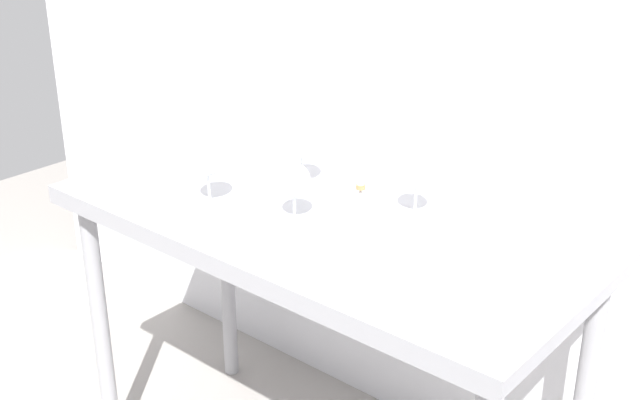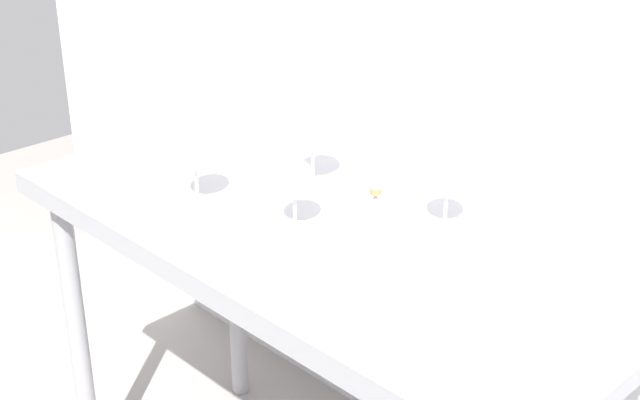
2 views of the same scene
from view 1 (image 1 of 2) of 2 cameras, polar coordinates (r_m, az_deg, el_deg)
The scene contains 9 objects.
back_wall at distance 2.33m, azimuth 7.95°, elevation 11.79°, with size 3.80×0.04×2.60m, color silver.
steel_counter at distance 2.12m, azimuth -0.13°, elevation -3.72°, with size 1.40×0.65×0.90m.
wine_glass_near_center at distance 2.00m, azimuth -1.81°, elevation 1.29°, with size 0.08×0.08×0.15m.
wine_glass_far_right at distance 2.04m, azimuth 6.73°, elevation 1.81°, with size 0.08×0.08×0.16m.
wine_glass_far_left at distance 2.21m, azimuth -1.31°, elevation 4.11°, with size 0.10×0.10×0.18m.
wine_glass_near_left at distance 2.11m, azimuth -7.83°, elevation 2.73°, with size 0.09×0.09×0.17m.
tasting_sheet_upper at distance 1.97m, azimuth 11.27°, elevation -2.97°, with size 0.17×0.27×0.00m, color white.
tasting_sheet_lower at distance 2.42m, azimuth -4.28°, elevation 2.51°, with size 0.18×0.24×0.00m, color white.
decanter_funnel at distance 2.01m, azimuth 2.81°, elevation -0.45°, with size 0.10×0.10×0.15m.
Camera 1 is at (1.22, -1.44, 1.75)m, focal length 46.09 mm.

